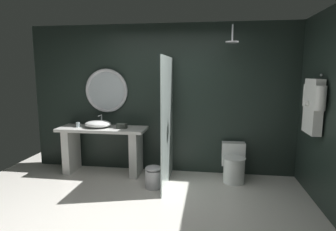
{
  "coord_description": "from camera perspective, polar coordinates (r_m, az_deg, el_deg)",
  "views": [
    {
      "loc": [
        0.83,
        -3.05,
        1.8
      ],
      "look_at": [
        0.26,
        0.81,
        1.18
      ],
      "focal_mm": 30.22,
      "sensor_mm": 36.0,
      "label": 1
    }
  ],
  "objects": [
    {
      "name": "ground_plane",
      "position": [
        3.64,
        -6.32,
        -20.71
      ],
      "size": [
        5.76,
        5.76,
        0.0
      ],
      "primitive_type": "plane",
      "color": "silver"
    },
    {
      "name": "back_wall_panel",
      "position": [
        5.04,
        -1.08,
        3.33
      ],
      "size": [
        4.8,
        0.1,
        2.6
      ],
      "primitive_type": "cube",
      "color": "#1E2823",
      "rests_on": "ground_plane"
    },
    {
      "name": "side_wall_right",
      "position": [
        4.13,
        29.96,
        0.86
      ],
      "size": [
        0.1,
        2.47,
        2.6
      ],
      "primitive_type": "cube",
      "color": "#1E2823",
      "rests_on": "ground_plane"
    },
    {
      "name": "vanity_counter",
      "position": [
        5.12,
        -12.98,
        -5.77
      ],
      "size": [
        1.53,
        0.54,
        0.82
      ],
      "color": "silver",
      "rests_on": "ground_plane"
    },
    {
      "name": "vessel_sink",
      "position": [
        5.07,
        -13.95,
        -1.66
      ],
      "size": [
        0.46,
        0.38,
        0.21
      ],
      "color": "white",
      "rests_on": "vanity_counter"
    },
    {
      "name": "tumbler_cup",
      "position": [
        5.19,
        -17.69,
        -1.77
      ],
      "size": [
        0.07,
        0.07,
        0.09
      ],
      "primitive_type": "cylinder",
      "color": "silver",
      "rests_on": "vanity_counter"
    },
    {
      "name": "tissue_box",
      "position": [
        4.9,
        -9.29,
        -2.1
      ],
      "size": [
        0.17,
        0.12,
        0.08
      ],
      "primitive_type": "cube",
      "color": "#282D28",
      "rests_on": "vanity_counter"
    },
    {
      "name": "round_wall_mirror",
      "position": [
        5.21,
        -12.33,
        4.92
      ],
      "size": [
        0.79,
        0.06,
        0.79
      ],
      "color": "silver"
    },
    {
      "name": "shower_glass_panel",
      "position": [
        4.43,
        -0.14,
        -1.26
      ],
      "size": [
        0.02,
        1.17,
        2.02
      ],
      "primitive_type": "cube",
      "color": "silver",
      "rests_on": "ground_plane"
    },
    {
      "name": "rain_shower_head",
      "position": [
        4.6,
        12.8,
        14.53
      ],
      "size": [
        0.2,
        0.2,
        0.27
      ],
      "color": "silver"
    },
    {
      "name": "hanging_bathrobe",
      "position": [
        4.27,
        27.24,
        2.01
      ],
      "size": [
        0.2,
        0.61,
        0.81
      ],
      "color": "silver"
    },
    {
      "name": "toilet",
      "position": [
        4.85,
        13.12,
        -9.47
      ],
      "size": [
        0.39,
        0.55,
        0.6
      ],
      "color": "white",
      "rests_on": "ground_plane"
    },
    {
      "name": "waste_bin",
      "position": [
        4.48,
        -2.96,
        -12.21
      ],
      "size": [
        0.26,
        0.26,
        0.35
      ],
      "color": "silver",
      "rests_on": "ground_plane"
    }
  ]
}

